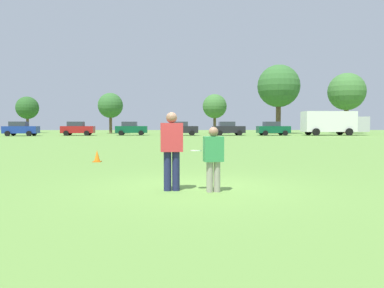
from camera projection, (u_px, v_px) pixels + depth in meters
name	position (u px, v px, depth m)	size (l,w,h in m)	color
ground_plane	(195.00, 188.00, 9.57)	(173.77, 173.77, 0.00)	#608C3D
player_thrower	(172.00, 147.00, 9.13)	(0.53, 0.33, 1.82)	#1E234C
player_defender	(213.00, 156.00, 8.96)	(0.47, 0.31, 1.48)	gray
frisbee	(196.00, 151.00, 9.16)	(0.27, 0.27, 0.05)	white
traffic_cone	(97.00, 156.00, 16.06)	(0.32, 0.32, 0.48)	#D8590C
parked_car_near_left	(21.00, 129.00, 50.10)	(4.29, 2.38, 1.82)	navy
parked_car_mid_left	(77.00, 128.00, 51.93)	(4.29, 2.38, 1.82)	maroon
parked_car_center	(131.00, 128.00, 53.05)	(4.29, 2.38, 1.82)	#0C4C2D
parked_car_mid_right	(181.00, 128.00, 52.38)	(4.29, 2.38, 1.82)	black
parked_car_near_right	(228.00, 128.00, 52.47)	(4.29, 2.38, 1.82)	black
parked_car_far_right	(273.00, 128.00, 52.05)	(4.29, 2.38, 1.82)	#0C4C2D
box_truck	(333.00, 122.00, 52.59)	(8.61, 3.29, 3.18)	white
tree_west_oak	(27.00, 108.00, 65.44)	(3.72, 3.72, 6.04)	brown
tree_west_maple	(110.00, 106.00, 62.22)	(3.93, 3.93, 6.38)	brown
tree_center_elm	(215.00, 106.00, 62.95)	(3.84, 3.84, 6.24)	brown
tree_east_birch	(279.00, 86.00, 61.81)	(6.61, 6.61, 10.74)	brown
tree_east_oak	(347.00, 92.00, 62.85)	(5.90, 5.90, 9.59)	brown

